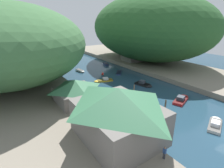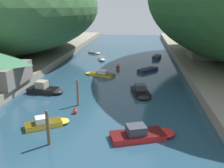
% 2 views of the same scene
% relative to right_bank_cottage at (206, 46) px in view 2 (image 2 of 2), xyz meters
% --- Properties ---
extents(water_surface, '(130.00, 130.00, 0.00)m').
position_rel_right_bank_cottage_xyz_m(water_surface, '(-17.48, -13.58, -3.63)').
color(water_surface, '#234256').
rests_on(water_surface, ground).
extents(hillside_left, '(37.66, 52.72, 19.81)m').
position_rel_right_bank_cottage_xyz_m(hillside_left, '(-41.52, 1.71, 7.56)').
color(hillside_left, '#3D6B3D').
rests_on(hillside_left, left_bank).
extents(right_bank_cottage, '(6.67, 6.72, 4.52)m').
position_rel_right_bank_cottage_xyz_m(right_bank_cottage, '(0.00, 0.00, 0.00)').
color(right_bank_cottage, slate).
rests_on(right_bank_cottage, right_bank).
extents(boat_near_quay, '(6.38, 3.85, 1.29)m').
position_rel_right_bank_cottage_xyz_m(boat_near_quay, '(-12.56, -31.57, -3.24)').
color(boat_near_quay, red).
rests_on(boat_near_quay, water_surface).
extents(boat_red_skiff, '(5.17, 2.58, 1.66)m').
position_rel_right_bank_cottage_xyz_m(boat_red_skiff, '(-25.83, -20.79, -3.13)').
color(boat_red_skiff, black).
rests_on(boat_red_skiff, water_surface).
extents(boat_white_cruiser, '(5.66, 3.26, 0.99)m').
position_rel_right_bank_cottage_xyz_m(boat_white_cruiser, '(-19.94, -11.05, -3.33)').
color(boat_white_cruiser, gold).
rests_on(boat_white_cruiser, water_surface).
extents(boat_cabin_cruiser, '(3.02, 5.17, 1.28)m').
position_rel_right_bank_cottage_xyz_m(boat_cabin_cruiser, '(-12.79, -20.13, -3.24)').
color(boat_cabin_cruiser, black).
rests_on(boat_cabin_cruiser, water_surface).
extents(boat_far_right_bank, '(4.59, 3.52, 1.07)m').
position_rel_right_bank_cottage_xyz_m(boat_far_right_bank, '(-22.08, -30.32, -3.30)').
color(boat_far_right_bank, gold).
rests_on(boat_far_right_bank, water_surface).
extents(boat_mid_channel, '(1.84, 4.27, 0.65)m').
position_rel_right_bank_cottage_xyz_m(boat_mid_channel, '(-21.35, 1.36, -3.31)').
color(boat_mid_channel, silver).
rests_on(boat_mid_channel, water_surface).
extents(boat_small_dinghy, '(4.45, 4.78, 0.55)m').
position_rel_right_bank_cottage_xyz_m(boat_small_dinghy, '(-11.29, -6.97, -3.36)').
color(boat_small_dinghy, navy).
rests_on(boat_small_dinghy, water_surface).
extents(boat_far_upstream, '(3.40, 2.92, 0.45)m').
position_rel_right_bank_cottage_xyz_m(boat_far_upstream, '(-24.34, 8.68, -3.41)').
color(boat_far_upstream, silver).
rests_on(boat_far_upstream, water_surface).
extents(boat_open_rowboat, '(2.43, 4.43, 0.73)m').
position_rel_right_bank_cottage_xyz_m(boat_open_rowboat, '(-9.20, 4.78, -3.27)').
color(boat_open_rowboat, navy).
rests_on(boat_open_rowboat, water_surface).
extents(mooring_post_nearest, '(0.27, 0.27, 3.25)m').
position_rel_right_bank_cottage_xyz_m(mooring_post_nearest, '(-20.70, -33.69, -1.99)').
color(mooring_post_nearest, brown).
rests_on(mooring_post_nearest, water_surface).
extents(mooring_post_middle, '(0.26, 0.26, 3.27)m').
position_rel_right_bank_cottage_xyz_m(mooring_post_middle, '(-20.35, -24.69, -1.99)').
color(mooring_post_middle, brown).
rests_on(mooring_post_middle, water_surface).
extents(channel_buoy_near, '(0.51, 0.51, 0.76)m').
position_rel_right_bank_cottage_xyz_m(channel_buoy_near, '(-20.12, -27.10, -3.33)').
color(channel_buoy_near, red).
rests_on(channel_buoy_near, water_surface).
extents(channel_buoy_far, '(0.76, 0.76, 1.15)m').
position_rel_right_bank_cottage_xyz_m(channel_buoy_far, '(-17.21, -6.18, -3.18)').
color(channel_buoy_far, red).
rests_on(channel_buoy_far, water_surface).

